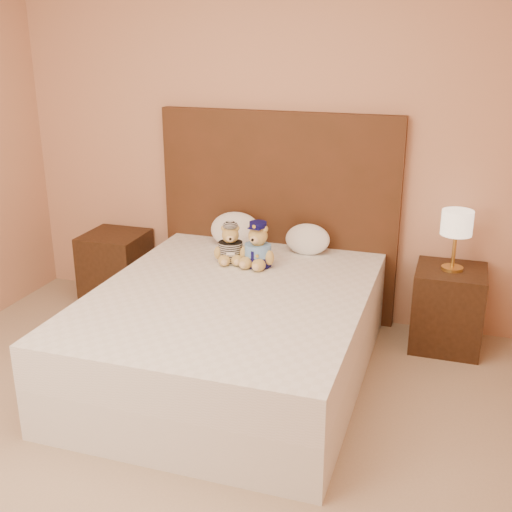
{
  "coord_description": "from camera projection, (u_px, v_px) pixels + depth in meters",
  "views": [
    {
      "loc": [
        1.25,
        -2.13,
        2.03
      ],
      "look_at": [
        0.08,
        1.45,
        0.7
      ],
      "focal_mm": 45.0,
      "sensor_mm": 36.0,
      "label": 1
    }
  ],
  "objects": [
    {
      "name": "pillow_right",
      "position": [
        308.0,
        238.0,
        4.47
      ],
      "size": [
        0.32,
        0.2,
        0.22
      ],
      "primitive_type": "ellipsoid",
      "color": "white",
      "rests_on": "bed"
    },
    {
      "name": "headboard",
      "position": [
        278.0,
        216.0,
        4.68
      ],
      "size": [
        1.75,
        0.08,
        1.5
      ],
      "primitive_type": "cube",
      "color": "#492716",
      "rests_on": "ground"
    },
    {
      "name": "bed",
      "position": [
        231.0,
        333.0,
        3.93
      ],
      "size": [
        1.6,
        2.0,
        0.55
      ],
      "color": "white",
      "rests_on": "ground"
    },
    {
      "name": "room_walls",
      "position": [
        167.0,
        84.0,
        2.75
      ],
      "size": [
        4.04,
        4.52,
        2.72
      ],
      "color": "tan",
      "rests_on": "ground"
    },
    {
      "name": "pillow_left",
      "position": [
        235.0,
        228.0,
        4.62
      ],
      "size": [
        0.37,
        0.24,
        0.26
      ],
      "primitive_type": "ellipsoid",
      "color": "white",
      "rests_on": "bed"
    },
    {
      "name": "nightstand_left",
      "position": [
        116.0,
        268.0,
        5.01
      ],
      "size": [
        0.45,
        0.45,
        0.55
      ],
      "primitive_type": "cube",
      "color": "#372011",
      "rests_on": "ground"
    },
    {
      "name": "ground",
      "position": [
        142.0,
        498.0,
        2.94
      ],
      "size": [
        4.0,
        4.5,
        0.0
      ],
      "primitive_type": "cube",
      "color": "tan",
      "rests_on": "ground"
    },
    {
      "name": "teddy_prisoner",
      "position": [
        230.0,
        243.0,
        4.29
      ],
      "size": [
        0.3,
        0.29,
        0.26
      ],
      "primitive_type": null,
      "rotation": [
        0.0,
        0.0,
        0.35
      ],
      "color": "#B08E44",
      "rests_on": "bed"
    },
    {
      "name": "lamp",
      "position": [
        457.0,
        226.0,
        4.09
      ],
      "size": [
        0.2,
        0.2,
        0.4
      ],
      "color": "gold",
      "rests_on": "nightstand_right"
    },
    {
      "name": "teddy_police",
      "position": [
        258.0,
        244.0,
        4.2
      ],
      "size": [
        0.3,
        0.29,
        0.3
      ],
      "primitive_type": null,
      "rotation": [
        0.0,
        0.0,
        -0.16
      ],
      "color": "#B08E44",
      "rests_on": "bed"
    },
    {
      "name": "nightstand_right",
      "position": [
        448.0,
        308.0,
        4.28
      ],
      "size": [
        0.45,
        0.45,
        0.55
      ],
      "primitive_type": "cube",
      "color": "#372011",
      "rests_on": "ground"
    }
  ]
}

